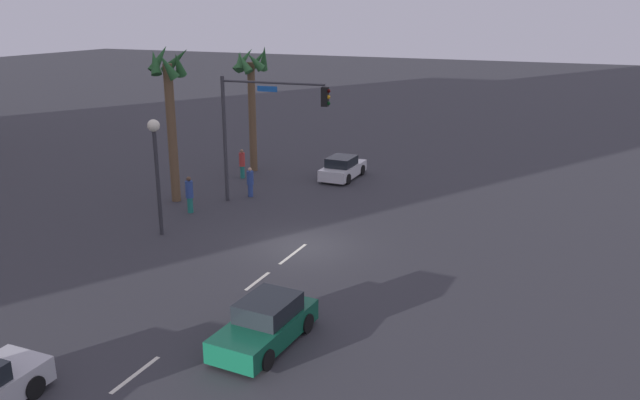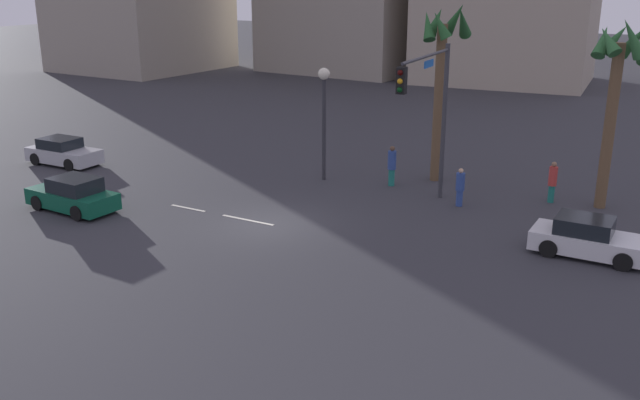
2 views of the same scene
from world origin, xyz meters
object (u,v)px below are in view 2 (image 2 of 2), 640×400
object	(u,v)px
car_0	(588,239)
pedestrian_2	(392,165)
car_2	(73,195)
pedestrian_0	(460,186)
palm_tree_1	(620,71)
car_1	(63,152)
traffic_signal	(431,101)
palm_tree_0	(443,59)
pedestrian_1	(552,181)
streetlamp	(324,101)

from	to	relation	value
car_0	pedestrian_2	bearing A→B (deg)	154.45
pedestrian_2	car_2	bearing A→B (deg)	-135.53
pedestrian_0	palm_tree_1	bearing A→B (deg)	27.84
car_1	traffic_signal	world-z (taller)	traffic_signal
car_0	car_2	world-z (taller)	car_2
palm_tree_0	traffic_signal	bearing A→B (deg)	-74.63
palm_tree_0	pedestrian_2	bearing A→B (deg)	-127.51
car_1	palm_tree_0	distance (m)	20.02
car_1	pedestrian_2	distance (m)	17.28
car_1	car_0	bearing A→B (deg)	0.65
pedestrian_0	pedestrian_1	distance (m)	4.14
car_0	traffic_signal	distance (m)	8.15
car_1	car_2	xyz separation A→B (m)	(6.42, -5.09, 0.02)
pedestrian_0	palm_tree_0	world-z (taller)	palm_tree_0
car_1	pedestrian_1	bearing A→B (deg)	14.18
traffic_signal	streetlamp	world-z (taller)	traffic_signal
car_0	palm_tree_0	world-z (taller)	palm_tree_0
car_1	streetlamp	size ratio (longest dim) A/B	0.75
car_1	palm_tree_1	xyz separation A→B (m)	(25.78, 6.36, 5.14)
streetlamp	pedestrian_2	xyz separation A→B (m)	(3.27, 0.68, -2.83)
car_1	car_2	distance (m)	8.20
streetlamp	pedestrian_0	xyz separation A→B (m)	(7.07, -0.69, -2.97)
car_2	car_0	bearing A→B (deg)	15.27
car_2	traffic_signal	distance (m)	15.40
pedestrian_0	pedestrian_1	bearing A→B (deg)	36.87
streetlamp	pedestrian_1	world-z (taller)	streetlamp
car_0	palm_tree_0	distance (m)	11.61
car_2	traffic_signal	xyz separation A→B (m)	(12.91, 7.42, 3.95)
car_0	palm_tree_1	bearing A→B (deg)	93.56
car_1	palm_tree_0	size ratio (longest dim) A/B	0.48
car_0	palm_tree_0	size ratio (longest dim) A/B	0.47
car_1	car_2	world-z (taller)	car_2
car_1	streetlamp	bearing A→B (deg)	17.50
car_0	pedestrian_1	world-z (taller)	pedestrian_1
car_0	pedestrian_2	size ratio (longest dim) A/B	2.06
pedestrian_1	pedestrian_2	bearing A→B (deg)	-171.14
pedestrian_0	palm_tree_0	bearing A→B (deg)	124.25
car_0	palm_tree_1	size ratio (longest dim) A/B	0.49
pedestrian_1	streetlamp	bearing A→B (deg)	-170.21
car_0	palm_tree_0	xyz separation A→B (m)	(-8.07, 6.55, 5.16)
streetlamp	pedestrian_1	distance (m)	10.92
traffic_signal	palm_tree_1	size ratio (longest dim) A/B	0.84
pedestrian_0	palm_tree_0	distance (m)	6.38
streetlamp	palm_tree_0	distance (m)	5.82
pedestrian_1	palm_tree_1	size ratio (longest dim) A/B	0.23
car_1	car_2	size ratio (longest dim) A/B	0.98
car_0	palm_tree_1	world-z (taller)	palm_tree_1
palm_tree_0	palm_tree_1	world-z (taller)	palm_tree_0
pedestrian_2	palm_tree_1	bearing A→B (deg)	9.14
palm_tree_0	streetlamp	bearing A→B (deg)	-150.97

